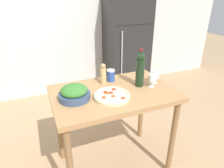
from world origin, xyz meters
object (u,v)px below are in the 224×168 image
object	(u,v)px
wine_bottle	(140,69)
wine_glass_near	(152,78)
wine_glass_far	(155,75)
salt_canister	(111,75)
refrigerator	(126,44)
salad_bowl	(74,93)
pepper_mill	(103,74)
homemade_pizza	(112,96)

from	to	relation	value
wine_bottle	wine_glass_near	xyz separation A→B (m)	(0.10, -0.06, -0.09)
wine_bottle	wine_glass_far	world-z (taller)	wine_bottle
wine_glass_far	salt_canister	distance (m)	0.45
refrigerator	wine_bottle	distance (m)	1.79
wine_bottle	salad_bowl	world-z (taller)	wine_bottle
pepper_mill	salt_canister	size ratio (longest dim) A/B	1.75
wine_glass_far	homemade_pizza	bearing A→B (deg)	-167.54
wine_bottle	homemade_pizza	size ratio (longest dim) A/B	1.15
wine_bottle	salt_canister	size ratio (longest dim) A/B	3.04
pepper_mill	refrigerator	bearing A→B (deg)	56.54
wine_glass_near	salad_bowl	distance (m)	0.75
refrigerator	salt_canister	bearing A→B (deg)	-121.42
refrigerator	wine_glass_far	world-z (taller)	refrigerator
wine_bottle	salad_bowl	bearing A→B (deg)	-177.71
wine_glass_far	homemade_pizza	distance (m)	0.53
wine_bottle	wine_glass_far	xyz separation A→B (m)	(0.17, -0.01, -0.09)
salt_canister	wine_bottle	bearing A→B (deg)	-44.81
refrigerator	wine_glass_far	xyz separation A→B (m)	(-0.49, -1.66, 0.11)
wine_glass_near	salt_canister	distance (m)	0.42
salad_bowl	wine_glass_far	bearing A→B (deg)	1.00
wine_glass_near	salad_bowl	size ratio (longest dim) A/B	0.46
wine_bottle	wine_glass_near	size ratio (longest dim) A/B	2.92
salad_bowl	wine_bottle	bearing A→B (deg)	2.29
pepper_mill	salad_bowl	distance (m)	0.40
wine_glass_near	pepper_mill	world-z (taller)	pepper_mill
salad_bowl	homemade_pizza	distance (m)	0.33
refrigerator	homemade_pizza	world-z (taller)	refrigerator
wine_bottle	salt_canister	distance (m)	0.32
pepper_mill	wine_glass_far	bearing A→B (deg)	-21.44
salt_canister	refrigerator	bearing A→B (deg)	58.58
refrigerator	pepper_mill	world-z (taller)	refrigerator
pepper_mill	homemade_pizza	world-z (taller)	pepper_mill
pepper_mill	salad_bowl	xyz separation A→B (m)	(-0.34, -0.20, -0.04)
wine_bottle	salt_canister	world-z (taller)	wine_bottle
wine_glass_near	homemade_pizza	bearing A→B (deg)	-172.10
salad_bowl	salt_canister	xyz separation A→B (m)	(0.43, 0.24, 0.00)
wine_glass_far	salad_bowl	distance (m)	0.82
wine_glass_near	salad_bowl	xyz separation A→B (m)	(-0.75, 0.04, -0.03)
wine_glass_near	homemade_pizza	world-z (taller)	wine_glass_near
refrigerator	salt_canister	world-z (taller)	refrigerator
refrigerator	pepper_mill	size ratio (longest dim) A/B	8.30
wine_bottle	pepper_mill	xyz separation A→B (m)	(-0.31, 0.18, -0.07)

